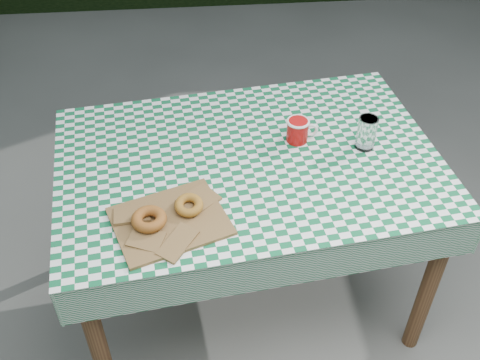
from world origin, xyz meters
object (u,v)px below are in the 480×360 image
object	(u,v)px
table	(248,234)
paper_bag	(170,220)
drinking_glass	(367,133)
coffee_mug	(297,131)

from	to	relation	value
table	paper_bag	distance (m)	0.55
drinking_glass	paper_bag	bearing A→B (deg)	-155.60
paper_bag	drinking_glass	world-z (taller)	drinking_glass
table	coffee_mug	bearing A→B (deg)	19.40
paper_bag	drinking_glass	xyz separation A→B (m)	(0.68, 0.31, 0.05)
table	drinking_glass	distance (m)	0.61
paper_bag	drinking_glass	distance (m)	0.75
paper_bag	table	bearing A→B (deg)	45.82
table	drinking_glass	bearing A→B (deg)	-2.66
table	coffee_mug	world-z (taller)	coffee_mug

